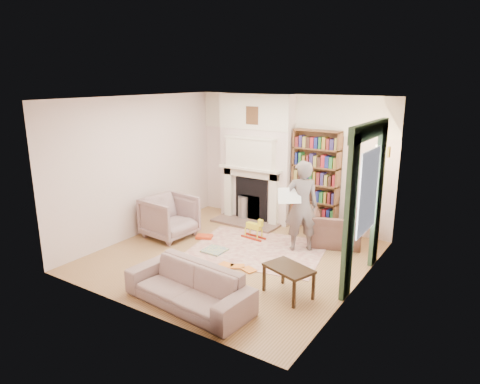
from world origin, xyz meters
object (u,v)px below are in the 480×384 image
Objects in this scene: armchair_reading at (335,228)px; rocking_horse at (254,228)px; bookcase at (316,176)px; armchair_left at (170,217)px; sofa at (189,286)px; man_reading at (301,206)px; coffee_table at (288,281)px; paraffin_heater at (244,208)px.

rocking_horse is (-1.47, -0.59, -0.11)m from armchair_reading.
bookcase is 2.01× the size of armchair_left.
sofa is (-0.23, -3.86, -0.89)m from bookcase.
armchair_reading is 2.05× the size of rocking_horse.
man_reading is 2.44× the size of coffee_table.
rocking_horse is (-1.02, 0.01, -0.64)m from man_reading.
armchair_reading is 2.28m from coffee_table.
coffee_table is (0.60, -1.67, -0.63)m from man_reading.
armchair_left is at bearing -145.67° from rocking_horse.
bookcase is at bearing -59.91° from armchair_reading.
armchair_reading is 1.45× the size of coffee_table.
armchair_reading is 3.27m from armchair_left.
rocking_horse is at bearing -47.92° from paraffin_heater.
paraffin_heater is at bearing -16.33° from armchair_left.
armchair_reading reaches higher than paraffin_heater.
man_reading is 1.20m from rocking_horse.
man_reading is (2.50, 0.81, 0.43)m from armchair_left.
armchair_left is at bearing -138.80° from bookcase.
paraffin_heater is (-1.37, 3.59, -0.01)m from sofa.
man_reading is at bearing -26.38° from paraffin_heater.
sofa reaches higher than rocking_horse.
armchair_left reaches higher than sofa.
coffee_table is at bearing 73.57° from armchair_reading.
armchair_reading reaches higher than sofa.
paraffin_heater is (0.67, 1.72, -0.14)m from armchair_left.
rocking_horse is (1.48, 0.82, -0.20)m from armchair_left.
armchair_left is 1.86× the size of rocking_horse.
armchair_left is (-2.26, -1.98, -0.76)m from bookcase.
armchair_left is at bearing -111.18° from paraffin_heater.
coffee_table is 3.55m from paraffin_heater.
rocking_horse is (-1.62, 1.68, -0.01)m from coffee_table.
man_reading is 2.13m from paraffin_heater.
bookcase is 1.82× the size of armchair_reading.
paraffin_heater is 1.21m from rocking_horse.
paraffin_heater is (-2.29, 0.31, -0.05)m from armchair_reading.
armchair_left is 1.85m from paraffin_heater.
rocking_horse is at bearing 1.72° from armchair_reading.
paraffin_heater is (-1.60, -0.26, -0.90)m from bookcase.
bookcase is at bearing 61.41° from rocking_horse.
bookcase reaches higher than armchair_left.
armchair_reading is at bearing 27.21° from rocking_horse.
armchair_reading is at bearing 79.59° from sofa.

